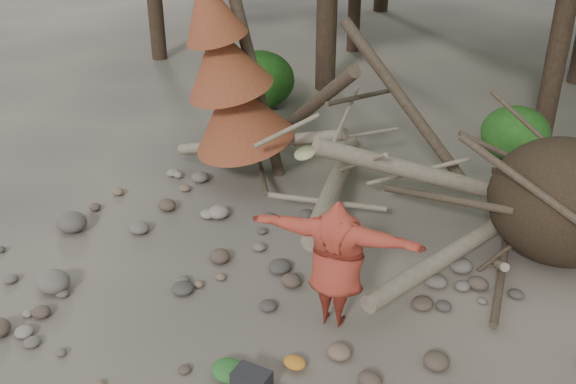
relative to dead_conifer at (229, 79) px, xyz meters
The scene contains 10 objects.
ground 5.05m from the dead_conifer, 47.26° to the right, with size 120.00×120.00×0.00m, color #514C44.
deadfall_pile 5.33m from the dead_conifer, ahead, with size 8.55×5.24×3.30m.
dead_conifer is the anchor object (origin of this frame).
bush_left 4.72m from the dead_conifer, 121.92° to the left, with size 1.80×1.80×1.44m, color #1E5115.
bush_mid 6.11m from the dead_conifer, 48.52° to the left, with size 1.40×1.40×1.12m, color #29671D.
frisbee_thrower 4.72m from the dead_conifer, 32.60° to the right, with size 2.30×1.16×2.15m.
cloth_green 5.68m from the dead_conifer, 50.16° to the right, with size 0.46×0.39×0.17m, color #2C6528.
cloth_orange 5.63m from the dead_conifer, 41.48° to the right, with size 0.29×0.24×0.11m, color #C77822.
boulder_front_left 4.62m from the dead_conifer, 87.84° to the right, with size 0.52×0.47×0.31m, color #686157.
boulder_mid_left 3.68m from the dead_conifer, 109.84° to the right, with size 0.54×0.49×0.33m, color #59514B.
Camera 1 is at (4.28, -5.01, 5.48)m, focal length 40.00 mm.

